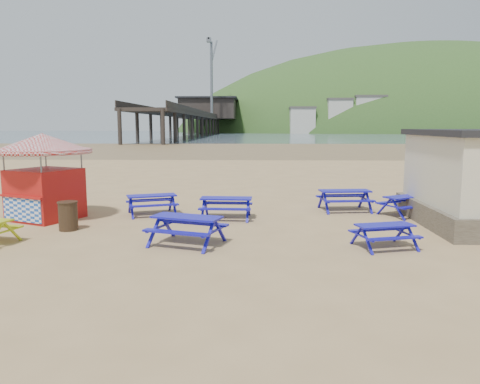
{
  "coord_description": "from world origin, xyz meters",
  "views": [
    {
      "loc": [
        1.28,
        -14.49,
        3.28
      ],
      "look_at": [
        0.78,
        1.5,
        1.0
      ],
      "focal_mm": 35.0,
      "sensor_mm": 36.0,
      "label": 1
    }
  ],
  "objects_px": {
    "picnic_table_blue_a": "(152,205)",
    "picnic_table_blue_b": "(345,200)",
    "litter_bin": "(68,216)",
    "ice_cream_kiosk": "(44,166)"
  },
  "relations": [
    {
      "from": "picnic_table_blue_a",
      "to": "picnic_table_blue_b",
      "type": "relative_size",
      "value": 1.04
    },
    {
      "from": "picnic_table_blue_a",
      "to": "litter_bin",
      "type": "xyz_separation_m",
      "value": [
        -2.07,
        -2.66,
        0.1
      ]
    },
    {
      "from": "ice_cream_kiosk",
      "to": "litter_bin",
      "type": "height_order",
      "value": "ice_cream_kiosk"
    },
    {
      "from": "picnic_table_blue_b",
      "to": "litter_bin",
      "type": "distance_m",
      "value": 10.07
    },
    {
      "from": "picnic_table_blue_a",
      "to": "ice_cream_kiosk",
      "type": "bearing_deg",
      "value": 174.19
    },
    {
      "from": "ice_cream_kiosk",
      "to": "picnic_table_blue_a",
      "type": "bearing_deg",
      "value": 38.64
    },
    {
      "from": "picnic_table_blue_b",
      "to": "litter_bin",
      "type": "relative_size",
      "value": 2.26
    },
    {
      "from": "picnic_table_blue_a",
      "to": "litter_bin",
      "type": "bearing_deg",
      "value": -148.28
    },
    {
      "from": "picnic_table_blue_b",
      "to": "ice_cream_kiosk",
      "type": "xyz_separation_m",
      "value": [
        -10.84,
        -1.96,
        1.49
      ]
    },
    {
      "from": "picnic_table_blue_b",
      "to": "ice_cream_kiosk",
      "type": "height_order",
      "value": "ice_cream_kiosk"
    }
  ]
}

